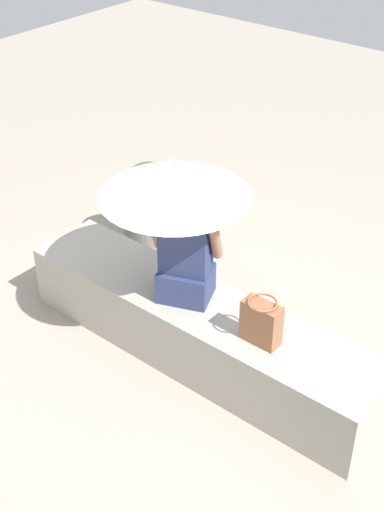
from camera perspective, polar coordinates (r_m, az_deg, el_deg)
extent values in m
plane|color=#9E9384|center=(5.02, 0.50, -8.09)|extent=(14.00, 14.00, 0.00)
cube|color=#A8A093|center=(4.86, 0.52, -5.99)|extent=(2.68, 0.58, 0.48)
cube|color=navy|center=(4.70, -0.53, -2.20)|extent=(0.42, 0.39, 0.22)
cube|color=navy|center=(4.50, -0.56, 1.39)|extent=(0.37, 0.30, 0.48)
sphere|color=#9E7051|center=(4.33, -0.58, 5.19)|extent=(0.20, 0.20, 0.20)
cylinder|color=#9E7051|center=(4.54, -2.96, 2.05)|extent=(0.14, 0.21, 0.32)
cylinder|color=#9E7051|center=(4.44, 1.90, 1.24)|extent=(0.14, 0.21, 0.32)
cylinder|color=#B7B7BC|center=(4.55, -1.35, 2.03)|extent=(0.02, 0.02, 0.96)
cone|color=silver|center=(4.36, -1.42, 6.16)|extent=(0.97, 0.97, 0.22)
sphere|color=#B7B7BC|center=(4.30, -1.44, 7.62)|extent=(0.03, 0.03, 0.03)
cube|color=brown|center=(4.34, 5.60, -5.41)|extent=(0.25, 0.12, 0.28)
torus|color=brown|center=(4.24, 5.72, -3.77)|extent=(0.19, 0.19, 0.01)
cylinder|color=gray|center=(6.02, -3.34, 2.12)|extent=(0.47, 0.47, 0.38)
sphere|color=#2D6B33|center=(5.83, -3.46, 5.29)|extent=(0.48, 0.48, 0.48)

